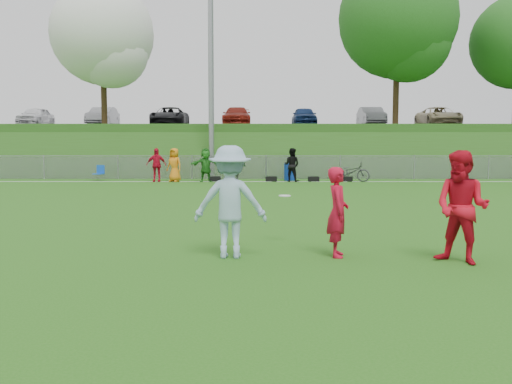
{
  "coord_description": "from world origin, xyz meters",
  "views": [
    {
      "loc": [
        -0.46,
        -10.71,
        2.13
      ],
      "look_at": [
        -0.49,
        0.5,
        1.1
      ],
      "focal_mm": 40.0,
      "sensor_mm": 36.0,
      "label": 1
    }
  ],
  "objects_px": {
    "bicycle": "(351,172)",
    "player_red_center": "(462,207)",
    "player_red_left": "(338,212)",
    "frisbee": "(285,196)",
    "recycling_bin": "(290,172)",
    "player_blue": "(230,202)"
  },
  "relations": [
    {
      "from": "player_red_center",
      "to": "recycling_bin",
      "type": "bearing_deg",
      "value": 136.8
    },
    {
      "from": "frisbee",
      "to": "player_red_left",
      "type": "bearing_deg",
      "value": -56.47
    },
    {
      "from": "player_blue",
      "to": "frisbee",
      "type": "distance_m",
      "value": 1.78
    },
    {
      "from": "frisbee",
      "to": "recycling_bin",
      "type": "distance_m",
      "value": 18.13
    },
    {
      "from": "player_red_left",
      "to": "player_red_center",
      "type": "relative_size",
      "value": 0.84
    },
    {
      "from": "player_red_left",
      "to": "bicycle",
      "type": "bearing_deg",
      "value": -5.24
    },
    {
      "from": "recycling_bin",
      "to": "bicycle",
      "type": "distance_m",
      "value": 3.18
    },
    {
      "from": "player_red_center",
      "to": "frisbee",
      "type": "distance_m",
      "value": 3.52
    },
    {
      "from": "bicycle",
      "to": "player_red_left",
      "type": "bearing_deg",
      "value": -174.73
    },
    {
      "from": "bicycle",
      "to": "player_red_center",
      "type": "bearing_deg",
      "value": -168.41
    },
    {
      "from": "recycling_bin",
      "to": "bicycle",
      "type": "xyz_separation_m",
      "value": [
        3.05,
        -0.9,
        0.05
      ]
    },
    {
      "from": "player_red_left",
      "to": "player_red_center",
      "type": "distance_m",
      "value": 2.13
    },
    {
      "from": "player_red_center",
      "to": "recycling_bin",
      "type": "distance_m",
      "value": 20.12
    },
    {
      "from": "player_red_center",
      "to": "player_blue",
      "type": "bearing_deg",
      "value": -145.53
    },
    {
      "from": "frisbee",
      "to": "recycling_bin",
      "type": "bearing_deg",
      "value": 86.45
    },
    {
      "from": "recycling_bin",
      "to": "bicycle",
      "type": "height_order",
      "value": "bicycle"
    },
    {
      "from": "recycling_bin",
      "to": "player_red_left",
      "type": "bearing_deg",
      "value": -90.66
    },
    {
      "from": "player_blue",
      "to": "bicycle",
      "type": "bearing_deg",
      "value": -104.57
    },
    {
      "from": "frisbee",
      "to": "player_red_center",
      "type": "bearing_deg",
      "value": -33.37
    },
    {
      "from": "player_red_center",
      "to": "player_blue",
      "type": "distance_m",
      "value": 4.02
    },
    {
      "from": "player_red_center",
      "to": "frisbee",
      "type": "xyz_separation_m",
      "value": [
        -2.94,
        1.94,
        0.01
      ]
    },
    {
      "from": "frisbee",
      "to": "recycling_bin",
      "type": "height_order",
      "value": "frisbee"
    }
  ]
}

